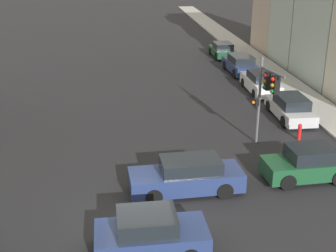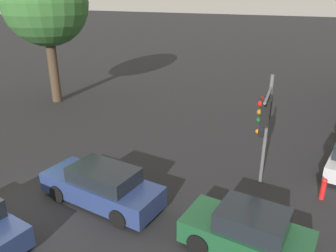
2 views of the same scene
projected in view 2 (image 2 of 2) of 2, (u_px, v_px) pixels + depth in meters
name	position (u px, v px, depth m)	size (l,w,h in m)	color
ground_plane	(24.00, 209.00, 12.19)	(300.00, 300.00, 0.00)	black
street_tree	(45.00, 3.00, 22.43)	(5.87, 5.87, 9.96)	#423323
traffic_signal	(265.00, 117.00, 12.21)	(0.88, 2.28, 4.64)	#515456
crossing_car_0	(102.00, 186.00, 12.31)	(4.85, 1.99, 1.54)	navy
crossing_car_1	(247.00, 233.00, 9.86)	(3.90, 1.96, 1.55)	#194728
fire_hydrant	(323.00, 188.00, 12.62)	(0.22, 0.22, 0.92)	red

